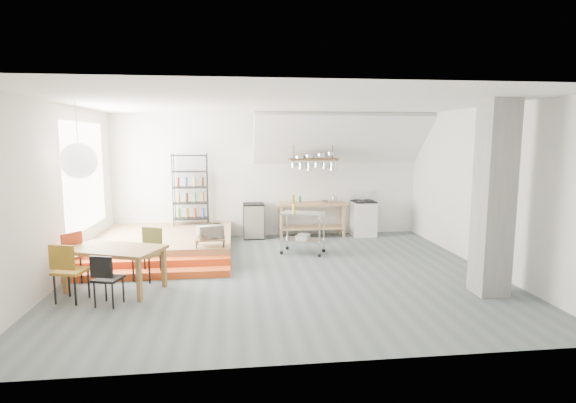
{
  "coord_description": "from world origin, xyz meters",
  "views": [
    {
      "loc": [
        -0.9,
        -8.29,
        2.57
      ],
      "look_at": [
        0.2,
        0.8,
        1.28
      ],
      "focal_mm": 28.0,
      "sensor_mm": 36.0,
      "label": 1
    }
  ],
  "objects": [
    {
      "name": "bowl",
      "position": [
        1.44,
        3.1,
        0.94
      ],
      "size": [
        0.28,
        0.28,
        0.05
      ],
      "primitive_type": "imported",
      "rotation": [
        0.0,
        0.0,
        -0.34
      ],
      "color": "silver",
      "rests_on": "kitchen_counter"
    },
    {
      "name": "chair_mustard",
      "position": [
        -3.51,
        -1.13,
        0.57
      ],
      "size": [
        0.54,
        0.54,
        0.96
      ],
      "rotation": [
        0.0,
        0.0,
        2.86
      ],
      "color": "#A2731B",
      "rests_on": "ground"
    },
    {
      "name": "platform",
      "position": [
        -2.5,
        2.0,
        0.2
      ],
      "size": [
        3.0,
        3.0,
        0.4
      ],
      "primitive_type": "cube",
      "color": "#A27851",
      "rests_on": "ground"
    },
    {
      "name": "slope_ceiling",
      "position": [
        1.8,
        2.9,
        2.55
      ],
      "size": [
        4.4,
        1.44,
        1.32
      ],
      "primitive_type": "cube",
      "rotation": [
        -0.73,
        0.0,
        0.0
      ],
      "color": "white",
      "rests_on": "wall_back"
    },
    {
      "name": "step_upper",
      "position": [
        -2.5,
        0.4,
        0.13
      ],
      "size": [
        3.0,
        0.35,
        0.27
      ],
      "primitive_type": "cube",
      "color": "#EC531B",
      "rests_on": "ground"
    },
    {
      "name": "stove",
      "position": [
        2.5,
        3.16,
        0.48
      ],
      "size": [
        0.6,
        0.6,
        1.18
      ],
      "color": "white",
      "rests_on": "ground"
    },
    {
      "name": "step_lower",
      "position": [
        -2.5,
        0.05,
        0.07
      ],
      "size": [
        3.0,
        0.35,
        0.13
      ],
      "primitive_type": "cube",
      "color": "#EC531B",
      "rests_on": "ground"
    },
    {
      "name": "floor",
      "position": [
        0.0,
        0.0,
        0.0
      ],
      "size": [
        8.0,
        8.0,
        0.0
      ],
      "primitive_type": "plane",
      "color": "#556162",
      "rests_on": "ground"
    },
    {
      "name": "wire_shelving",
      "position": [
        -2.0,
        3.2,
        1.33
      ],
      "size": [
        0.88,
        0.38,
        1.8
      ],
      "color": "black",
      "rests_on": "platform"
    },
    {
      "name": "window_pane",
      "position": [
        -3.98,
        1.5,
        1.8
      ],
      "size": [
        0.02,
        2.5,
        2.2
      ],
      "primitive_type": "cube",
      "color": "white",
      "rests_on": "wall_left"
    },
    {
      "name": "microwave",
      "position": [
        -1.4,
        0.75,
        0.7
      ],
      "size": [
        0.57,
        0.47,
        0.27
      ],
      "primitive_type": "imported",
      "rotation": [
        0.0,
        0.0,
        0.32
      ],
      "color": "beige",
      "rests_on": "microwave_shelf"
    },
    {
      "name": "wall_back",
      "position": [
        0.0,
        3.5,
        1.6
      ],
      "size": [
        8.0,
        0.04,
        3.2
      ],
      "primitive_type": "cube",
      "color": "silver",
      "rests_on": "ground"
    },
    {
      "name": "wall_right",
      "position": [
        4.0,
        0.0,
        1.6
      ],
      "size": [
        0.04,
        7.0,
        3.2
      ],
      "primitive_type": "cube",
      "color": "silver",
      "rests_on": "ground"
    },
    {
      "name": "paper_lantern",
      "position": [
        -3.49,
        -0.37,
        2.2
      ],
      "size": [
        0.6,
        0.6,
        0.6
      ],
      "primitive_type": "sphere",
      "color": "white",
      "rests_on": "ceiling"
    },
    {
      "name": "wall_left",
      "position": [
        -4.0,
        0.0,
        1.6
      ],
      "size": [
        0.04,
        7.0,
        3.2
      ],
      "primitive_type": "cube",
      "color": "silver",
      "rests_on": "ground"
    },
    {
      "name": "ceiling",
      "position": [
        0.0,
        0.0,
        3.2
      ],
      "size": [
        8.0,
        7.0,
        0.02
      ],
      "primitive_type": "cube",
      "color": "white",
      "rests_on": "wall_back"
    },
    {
      "name": "kitchen_counter",
      "position": [
        1.1,
        3.15,
        0.63
      ],
      "size": [
        1.8,
        0.6,
        0.91
      ],
      "color": "#A27851",
      "rests_on": "ground"
    },
    {
      "name": "microwave_shelf",
      "position": [
        -1.4,
        0.75,
        0.55
      ],
      "size": [
        0.6,
        0.4,
        0.16
      ],
      "color": "#A27851",
      "rests_on": "platform"
    },
    {
      "name": "chair_olive",
      "position": [
        -2.48,
        -0.01,
        0.56
      ],
      "size": [
        0.57,
        0.57,
        0.94
      ],
      "rotation": [
        0.0,
        0.0,
        -0.44
      ],
      "color": "brown",
      "rests_on": "ground"
    },
    {
      "name": "dining_table",
      "position": [
        -2.93,
        -0.6,
        0.66
      ],
      "size": [
        1.78,
        1.41,
        0.74
      ],
      "rotation": [
        0.0,
        0.0,
        -0.39
      ],
      "color": "olive",
      "rests_on": "ground"
    },
    {
      "name": "rolling_cart",
      "position": [
        0.61,
        1.47,
        0.6
      ],
      "size": [
        1.06,
        0.85,
        0.93
      ],
      "rotation": [
        0.0,
        0.0,
        -0.41
      ],
      "color": "silver",
      "rests_on": "ground"
    },
    {
      "name": "chair_red",
      "position": [
        -3.81,
        -0.25,
        0.57
      ],
      "size": [
        0.6,
        0.6,
        0.96
      ],
      "rotation": [
        0.0,
        0.0,
        -2.09
      ],
      "color": "#B13819",
      "rests_on": "ground"
    },
    {
      "name": "concrete_column",
      "position": [
        3.3,
        -1.5,
        1.6
      ],
      "size": [
        0.5,
        0.5,
        3.2
      ],
      "primitive_type": "cube",
      "color": "gray",
      "rests_on": "ground"
    },
    {
      "name": "pot_rack",
      "position": [
        1.13,
        2.92,
        1.98
      ],
      "size": [
        1.2,
        0.5,
        1.43
      ],
      "color": "#3A2717",
      "rests_on": "ceiling"
    },
    {
      "name": "mini_fridge",
      "position": [
        -0.41,
        3.2,
        0.45
      ],
      "size": [
        0.53,
        0.53,
        0.91
      ],
      "primitive_type": "cube",
      "color": "black",
      "rests_on": "ground"
    },
    {
      "name": "chair_black",
      "position": [
        -2.87,
        -1.38,
        0.49
      ],
      "size": [
        0.47,
        0.47,
        0.82
      ],
      "rotation": [
        0.0,
        0.0,
        2.85
      ],
      "color": "black",
      "rests_on": "ground"
    }
  ]
}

